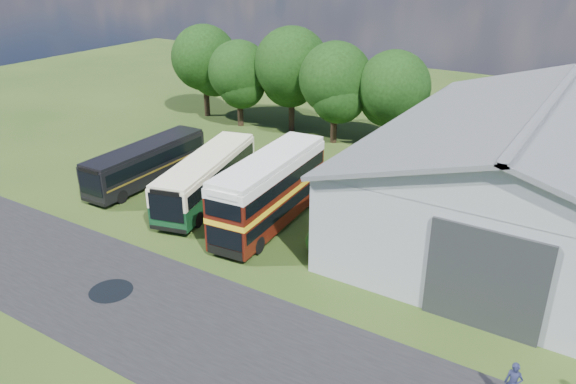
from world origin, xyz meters
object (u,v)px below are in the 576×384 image
Objects in this scene: bus_green_single at (207,177)px; visitor_a at (513,384)px; bus_maroon_double at (270,191)px; storage_shed at (541,163)px; bus_dark_single at (147,163)px.

visitor_a is (21.84, -8.40, -0.77)m from bus_green_single.
bus_green_single is at bearing 167.00° from bus_maroon_double.
storage_shed reaches higher than bus_green_single.
bus_green_single is 23.41m from visitor_a.
bus_green_single is 1.10× the size of bus_maroon_double.
bus_maroon_double is at bearing -5.77° from bus_dark_single.
storage_shed is at bearing 98.17° from visitor_a.
storage_shed is 26.52m from bus_dark_single.
bus_green_single is 5.75m from bus_dark_single.
storage_shed is 2.14× the size of bus_green_single.
visitor_a is (16.15, -7.59, -1.34)m from bus_maroon_double.
bus_maroon_double is 1.01× the size of bus_dark_single.
bus_dark_single is 5.89× the size of visitor_a.
visitor_a is (27.59, -8.45, -0.64)m from bus_dark_single.
visitor_a is at bearing -30.03° from bus_maroon_double.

